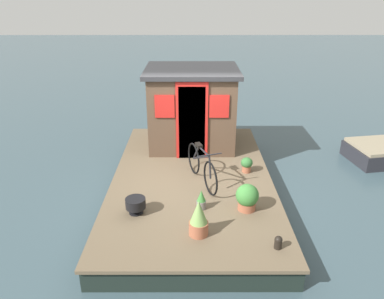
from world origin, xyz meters
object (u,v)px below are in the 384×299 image
(charcoal_grill, at_px, (136,204))
(mooring_bollard, at_px, (278,242))
(potted_plant_thyme, at_px, (199,219))
(potted_plant_basil, at_px, (247,197))
(potted_plant_mint, at_px, (247,164))
(bicycle, at_px, (202,166))
(potted_plant_rosemary, at_px, (201,200))
(houseboat_cabin, at_px, (192,107))

(charcoal_grill, xyz_separation_m, mooring_bollard, (-0.98, -2.30, -0.08))
(potted_plant_thyme, relative_size, potted_plant_basil, 1.26)
(potted_plant_mint, bearing_deg, mooring_bollard, -177.07)
(potted_plant_basil, bearing_deg, potted_plant_mint, -7.61)
(mooring_bollard, bearing_deg, bicycle, 28.03)
(bicycle, height_order, potted_plant_rosemary, bicycle)
(potted_plant_thyme, bearing_deg, potted_plant_mint, -25.77)
(potted_plant_basil, height_order, mooring_bollard, potted_plant_basil)
(potted_plant_rosemary, distance_m, mooring_bollard, 1.60)
(potted_plant_basil, bearing_deg, potted_plant_thyme, 130.06)
(potted_plant_rosemary, bearing_deg, mooring_bollard, -134.44)
(mooring_bollard, bearing_deg, charcoal_grill, 66.99)
(houseboat_cabin, height_order, bicycle, houseboat_cabin)
(potted_plant_rosemary, distance_m, potted_plant_mint, 1.77)
(potted_plant_mint, bearing_deg, potted_plant_basil, 172.39)
(charcoal_grill, bearing_deg, bicycle, -46.62)
(bicycle, xyz_separation_m, mooring_bollard, (-2.10, -1.12, -0.26))
(potted_plant_rosemary, distance_m, charcoal_grill, 1.17)
(houseboat_cabin, relative_size, charcoal_grill, 6.22)
(houseboat_cabin, relative_size, potted_plant_mint, 6.65)
(potted_plant_rosemary, height_order, potted_plant_mint, potted_plant_rosemary)
(bicycle, bearing_deg, potted_plant_basil, -142.01)
(potted_plant_mint, xyz_separation_m, charcoal_grill, (-1.60, 2.17, 0.01))
(houseboat_cabin, relative_size, bicycle, 1.42)
(houseboat_cabin, distance_m, potted_plant_basil, 3.31)
(mooring_bollard, bearing_deg, potted_plant_basil, 16.86)
(potted_plant_thyme, relative_size, potted_plant_mint, 1.86)
(potted_plant_mint, bearing_deg, potted_plant_rosemary, 145.24)
(potted_plant_rosemary, distance_m, potted_plant_basil, 0.82)
(bicycle, height_order, mooring_bollard, bicycle)
(potted_plant_mint, height_order, mooring_bollard, potted_plant_mint)
(potted_plant_rosemary, bearing_deg, potted_plant_mint, -34.76)
(houseboat_cabin, distance_m, bicycle, 2.16)
(houseboat_cabin, height_order, potted_plant_mint, houseboat_cabin)
(houseboat_cabin, distance_m, charcoal_grill, 3.43)
(charcoal_grill, bearing_deg, potted_plant_mint, -53.53)
(potted_plant_thyme, xyz_separation_m, mooring_bollard, (-0.35, -1.21, -0.18))
(charcoal_grill, bearing_deg, potted_plant_basil, -86.69)
(potted_plant_basil, bearing_deg, bicycle, 37.99)
(potted_plant_thyme, distance_m, potted_plant_basil, 1.14)
(bicycle, bearing_deg, mooring_bollard, -151.97)
(bicycle, distance_m, charcoal_grill, 1.64)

